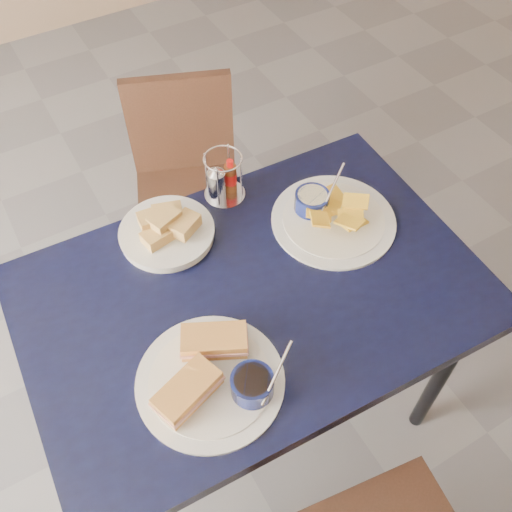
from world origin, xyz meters
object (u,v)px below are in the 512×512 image
dining_table (254,308)px  plantain_plate (328,214)px  sandwich_plate (214,375)px  condiment_caddy (222,180)px  chair_far (179,172)px  bread_basket (167,230)px

dining_table → plantain_plate: plantain_plate is taller
sandwich_plate → condiment_caddy: size_ratio=2.37×
chair_far → sandwich_plate: size_ratio=2.40×
plantain_plate → bread_basket: size_ratio=1.36×
chair_far → bread_basket: bread_basket is taller
plantain_plate → bread_basket: 0.41m
chair_far → sandwich_plate: sandwich_plate is taller
plantain_plate → condiment_caddy: condiment_caddy is taller
dining_table → chair_far: 0.81m
dining_table → sandwich_plate: 0.26m
chair_far → condiment_caddy: size_ratio=5.68×
dining_table → chair_far: (0.13, 0.76, -0.23)m
chair_far → condiment_caddy: 0.58m
dining_table → plantain_plate: (0.28, 0.10, 0.09)m
sandwich_plate → bread_basket: 0.42m
bread_basket → condiment_caddy: bearing=16.5°
sandwich_plate → bread_basket: sandwich_plate is taller
sandwich_plate → plantain_plate: 0.53m
dining_table → bread_basket: (-0.10, 0.25, 0.10)m
bread_basket → sandwich_plate: bearing=-101.1°
chair_far → plantain_plate: bearing=-77.2°
sandwich_plate → dining_table: bearing=40.0°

